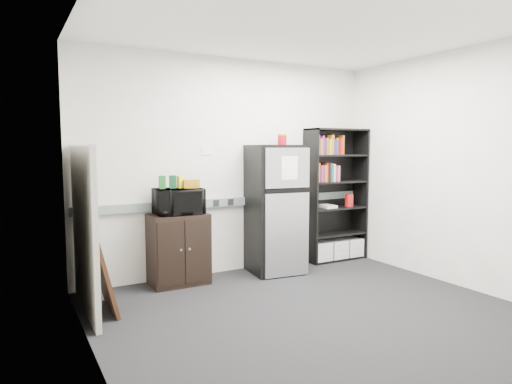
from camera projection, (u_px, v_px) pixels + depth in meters
floor at (311, 312)px, 4.42m from camera, size 4.00×4.00×0.00m
wall_back at (232, 166)px, 5.81m from camera, size 4.00×0.02×2.70m
wall_right at (455, 169)px, 5.24m from camera, size 0.02×3.50×2.70m
wall_left at (90, 181)px, 3.32m from camera, size 0.02×3.50×2.70m
ceiling at (315, 25)px, 4.15m from camera, size 4.00×3.50×0.02m
electrical_raceway at (233, 202)px, 5.83m from camera, size 3.92×0.05×0.10m
wall_note at (207, 151)px, 5.62m from camera, size 0.14×0.00×0.10m
bookshelf at (336, 196)px, 6.42m from camera, size 0.90×0.34×1.85m
cubicle_partition at (84, 229)px, 4.37m from camera, size 0.06×1.30×1.62m
cabinet at (179, 249)px, 5.29m from camera, size 0.66×0.44×0.83m
microwave at (178, 201)px, 5.23m from camera, size 0.55×0.38×0.30m
snack_box_a at (162, 182)px, 5.15m from camera, size 0.07×0.06×0.15m
snack_box_b at (173, 182)px, 5.21m from camera, size 0.07×0.06×0.15m
snack_box_c at (180, 182)px, 5.25m from camera, size 0.08×0.07×0.14m
snack_bag at (192, 184)px, 5.27m from camera, size 0.20×0.14×0.10m
refrigerator at (274, 209)px, 5.78m from camera, size 0.67×0.70×1.62m
coffee_can at (282, 139)px, 5.90m from camera, size 0.12×0.12×0.16m
framed_poster at (102, 271)px, 4.40m from camera, size 0.22×0.64×0.80m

